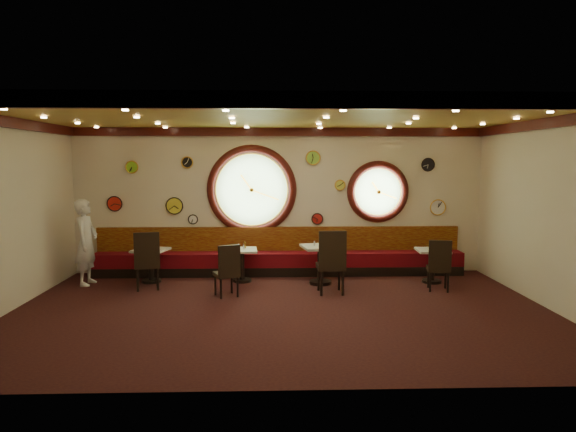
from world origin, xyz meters
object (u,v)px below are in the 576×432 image
at_px(chair_d, 439,262).
at_px(condiment_c_salt, 314,243).
at_px(condiment_d_salt, 432,247).
at_px(condiment_d_pepper, 433,247).
at_px(chair_b, 228,267).
at_px(chair_c, 332,258).
at_px(condiment_c_pepper, 324,244).
at_px(waiter, 86,242).
at_px(table_d, 432,262).
at_px(condiment_b_bottle, 245,245).
at_px(condiment_a_salt, 145,246).
at_px(chair_a, 147,257).
at_px(condiment_a_bottle, 155,245).
at_px(condiment_d_bottle, 435,245).
at_px(condiment_a_pepper, 149,247).
at_px(condiment_c_bottle, 325,241).
at_px(table_a, 151,261).
at_px(condiment_b_pepper, 244,247).
at_px(table_b, 242,261).
at_px(condiment_b_salt, 238,246).

height_order(chair_d, condiment_c_salt, chair_d).
bearing_deg(condiment_d_salt, condiment_d_pepper, 12.50).
distance_m(chair_b, chair_c, 1.92).
relative_size(condiment_c_pepper, waiter, 0.06).
height_order(table_d, chair_b, chair_b).
height_order(condiment_b_bottle, waiter, waiter).
relative_size(condiment_a_salt, condiment_c_pepper, 1.07).
distance_m(chair_a, condiment_b_bottle, 1.99).
relative_size(condiment_a_bottle, condiment_d_bottle, 0.96).
distance_m(chair_c, condiment_d_pepper, 2.36).
xyz_separation_m(condiment_c_salt, condiment_a_pepper, (-3.37, 0.20, -0.10)).
bearing_deg(condiment_a_bottle, condiment_d_pepper, -3.07).
relative_size(chair_a, chair_b, 1.16).
bearing_deg(condiment_d_salt, chair_b, -166.03).
bearing_deg(table_d, condiment_c_bottle, 178.24).
xyz_separation_m(table_a, condiment_b_bottle, (1.92, 0.09, 0.31)).
bearing_deg(condiment_d_salt, chair_d, -95.87).
bearing_deg(condiment_a_salt, condiment_c_bottle, -3.19).
relative_size(chair_b, condiment_b_pepper, 5.87).
bearing_deg(chair_a, condiment_d_salt, -9.06).
height_order(table_d, condiment_a_salt, condiment_a_salt).
xyz_separation_m(table_a, condiment_c_salt, (3.34, -0.24, 0.40)).
bearing_deg(chair_b, condiment_d_pepper, -10.07).
distance_m(condiment_c_bottle, waiter, 4.81).
xyz_separation_m(table_d, waiter, (-7.00, 0.06, 0.43)).
height_order(table_b, condiment_b_bottle, condiment_b_bottle).
height_order(chair_a, condiment_d_bottle, chair_a).
distance_m(table_a, condiment_c_pepper, 3.56).
bearing_deg(condiment_d_pepper, condiment_c_bottle, 178.54).
relative_size(chair_b, chair_d, 0.98).
distance_m(chair_c, condiment_b_bottle, 2.05).
bearing_deg(condiment_d_bottle, condiment_d_salt, -163.02).
xyz_separation_m(condiment_a_salt, waiter, (-1.11, -0.21, 0.12)).
bearing_deg(condiment_a_salt, table_d, -2.66).
height_order(condiment_a_salt, condiment_a_pepper, condiment_a_salt).
height_order(chair_c, condiment_a_pepper, chair_c).
distance_m(table_d, condiment_b_bottle, 3.86).
height_order(condiment_a_pepper, condiment_c_pepper, condiment_c_pepper).
height_order(condiment_b_pepper, condiment_d_pepper, condiment_b_pepper).
distance_m(table_b, condiment_c_salt, 1.55).
bearing_deg(chair_b, condiment_d_salt, -10.05).
relative_size(condiment_a_pepper, condiment_c_bottle, 0.56).
height_order(condiment_a_bottle, condiment_d_bottle, condiment_d_bottle).
distance_m(chair_a, chair_d, 5.59).
relative_size(table_a, condiment_d_bottle, 4.92).
height_order(table_d, condiment_d_pepper, condiment_d_pepper).
distance_m(chair_b, condiment_c_bottle, 2.20).
xyz_separation_m(chair_d, condiment_b_bottle, (-3.74, 1.02, 0.18)).
relative_size(condiment_b_salt, condiment_b_pepper, 1.10).
xyz_separation_m(condiment_a_pepper, condiment_c_bottle, (3.60, -0.11, 0.13)).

